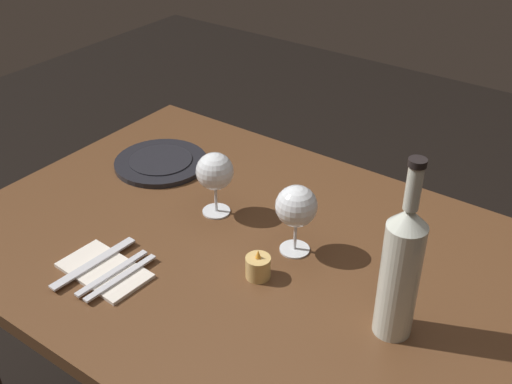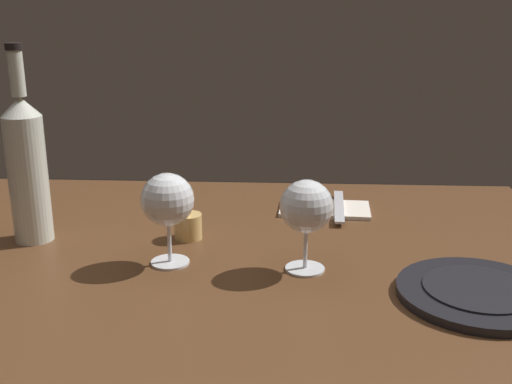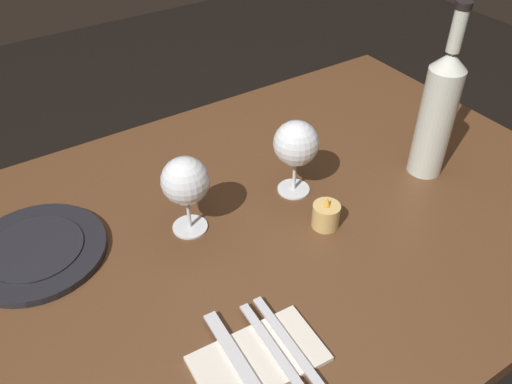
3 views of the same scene
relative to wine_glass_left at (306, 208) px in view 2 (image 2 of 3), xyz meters
The scene contains 10 objects.
dining_table 0.26m from the wine_glass_left, 156.57° to the left, with size 1.30×0.90×0.74m.
wine_glass_left is the anchor object (origin of this frame).
wine_glass_right 0.23m from the wine_glass_left, behind, with size 0.09×0.09×0.16m.
wine_bottle 0.52m from the wine_glass_left, 167.60° to the left, with size 0.07×0.07×0.36m.
votive_candle 0.27m from the wine_glass_left, 148.56° to the left, with size 0.05×0.05×0.07m.
dinner_plate 0.29m from the wine_glass_left, 18.60° to the right, with size 0.25×0.25×0.02m.
folded_napkin 0.33m from the wine_glass_left, 81.03° to the left, with size 0.20×0.12×0.01m.
fork_inner 0.32m from the wine_glass_left, 85.61° to the left, with size 0.02×0.18×0.00m.
fork_outer 0.32m from the wine_glass_left, 90.24° to the left, with size 0.02×0.18×0.00m.
table_knife 0.33m from the wine_glass_left, 75.69° to the left, with size 0.03×0.21×0.00m.
Camera 2 is at (0.12, -1.03, 1.17)m, focal length 44.01 mm.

